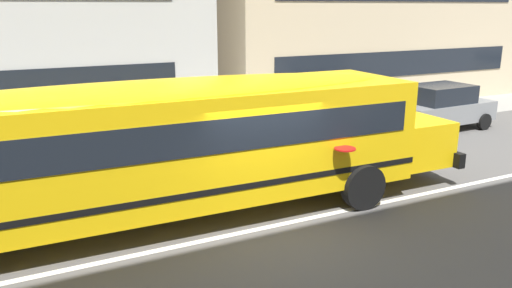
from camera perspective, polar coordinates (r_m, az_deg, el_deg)
name	(u,v)px	position (r m, az deg, el deg)	size (l,w,h in m)	color
ground_plane	(266,228)	(10.43, 1.10, -9.42)	(400.00, 400.00, 0.00)	#54514F
sidewalk_far	(163,143)	(16.96, -10.52, 0.15)	(120.00, 3.00, 0.01)	gray
lane_centreline	(266,227)	(10.43, 1.10, -9.41)	(110.00, 0.16, 0.01)	silver
school_bus	(168,140)	(10.42, -9.89, 0.50)	(13.16, 3.24, 2.93)	yellow
parked_car_grey_far_corner	(441,106)	(19.59, 20.18, 4.00)	(3.96, 2.00, 1.64)	gray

